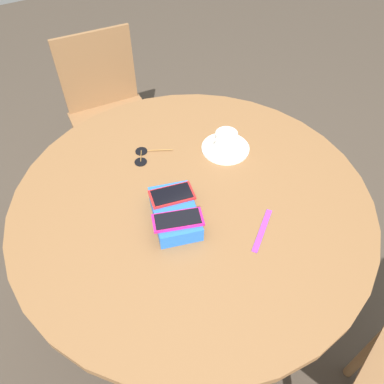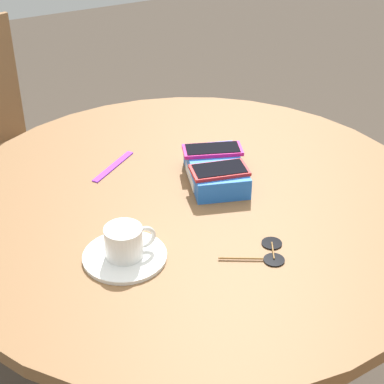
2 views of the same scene
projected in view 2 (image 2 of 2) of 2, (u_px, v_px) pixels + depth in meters
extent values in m
cylinder|color=#2D2D2D|center=(192.00, 326.00, 1.66)|extent=(0.07, 0.07, 0.72)
cylinder|color=brown|center=(192.00, 205.00, 1.46)|extent=(1.12, 1.12, 0.03)
cube|color=blue|center=(216.00, 171.00, 1.51)|extent=(0.22, 0.17, 0.05)
cube|color=white|center=(190.00, 177.00, 1.50)|extent=(0.10, 0.03, 0.02)
cube|color=#D11975|center=(213.00, 150.00, 1.53)|extent=(0.11, 0.15, 0.01)
cube|color=black|center=(213.00, 148.00, 1.53)|extent=(0.09, 0.14, 0.00)
cube|color=red|center=(219.00, 170.00, 1.45)|extent=(0.10, 0.14, 0.01)
cube|color=black|center=(220.00, 168.00, 1.45)|extent=(0.09, 0.13, 0.00)
cylinder|color=white|center=(125.00, 256.00, 1.27)|extent=(0.17, 0.17, 0.01)
cylinder|color=white|center=(124.00, 242.00, 1.25)|extent=(0.08, 0.08, 0.06)
cylinder|color=brown|center=(123.00, 231.00, 1.24)|extent=(0.07, 0.07, 0.00)
torus|color=white|center=(144.00, 237.00, 1.26)|extent=(0.01, 0.05, 0.05)
cube|color=purple|center=(113.00, 166.00, 1.57)|extent=(0.11, 0.14, 0.00)
cylinder|color=black|center=(272.00, 243.00, 1.31)|extent=(0.04, 0.04, 0.00)
cylinder|color=black|center=(274.00, 260.00, 1.26)|extent=(0.04, 0.04, 0.00)
cylinder|color=olive|center=(273.00, 250.00, 1.28)|extent=(0.05, 0.03, 0.00)
cylinder|color=olive|center=(241.00, 258.00, 1.26)|extent=(0.05, 0.08, 0.00)
cube|color=brown|center=(6.00, 177.00, 2.15)|extent=(0.56, 0.56, 0.02)
cylinder|color=brown|center=(97.00, 233.00, 2.27)|extent=(0.04, 0.04, 0.45)
cylinder|color=brown|center=(34.00, 190.00, 2.51)|extent=(0.04, 0.04, 0.45)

